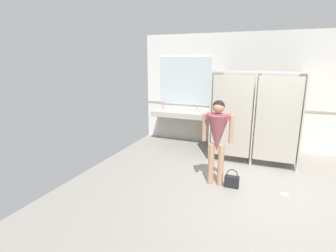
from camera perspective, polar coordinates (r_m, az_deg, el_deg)
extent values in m
cube|color=gray|center=(4.98, 20.45, -14.71)|extent=(7.15, 6.09, 0.10)
cube|color=silver|center=(7.25, 22.28, 6.86)|extent=(7.15, 0.12, 2.98)
cube|color=#9E937F|center=(7.25, 21.96, 3.35)|extent=(7.15, 0.01, 0.06)
cube|color=#B2ADA3|center=(7.37, 2.87, 2.64)|extent=(1.61, 0.59, 0.14)
cube|color=#B2ADA3|center=(7.71, 3.45, -0.22)|extent=(1.61, 0.08, 0.74)
cube|color=#ADADA8|center=(7.48, -0.12, 2.98)|extent=(0.42, 0.32, 0.11)
cylinder|color=silver|center=(7.68, 0.54, 4.06)|extent=(0.04, 0.04, 0.11)
cylinder|color=silver|center=(7.62, 0.39, 4.33)|extent=(0.03, 0.11, 0.03)
sphere|color=silver|center=(7.66, 1.05, 3.86)|extent=(0.04, 0.04, 0.04)
cube|color=#ADADA8|center=(7.22, 5.81, 2.51)|extent=(0.42, 0.32, 0.11)
cylinder|color=silver|center=(7.42, 6.33, 3.63)|extent=(0.04, 0.04, 0.11)
cylinder|color=silver|center=(7.36, 6.23, 3.91)|extent=(0.03, 0.11, 0.03)
sphere|color=silver|center=(7.42, 6.87, 3.42)|extent=(0.04, 0.04, 0.04)
cube|color=silver|center=(7.54, 3.71, 9.73)|extent=(1.51, 0.02, 1.35)
cube|color=#B2AD9E|center=(6.65, 10.54, 3.45)|extent=(0.03, 1.43, 1.91)
cylinder|color=silver|center=(6.30, 8.91, -6.66)|extent=(0.05, 0.05, 0.12)
cube|color=#B2AD9E|center=(6.53, 18.62, 2.76)|extent=(0.03, 1.43, 1.91)
cylinder|color=silver|center=(6.18, 17.48, -7.59)|extent=(0.05, 0.05, 0.12)
cube|color=#B2AD9E|center=(6.55, 26.81, 2.00)|extent=(0.03, 1.43, 1.91)
cylinder|color=silver|center=(6.20, 26.21, -8.36)|extent=(0.05, 0.05, 0.12)
cube|color=#B2AD9E|center=(5.91, 13.65, 1.96)|extent=(0.86, 0.04, 1.81)
cube|color=#B2AD9E|center=(5.85, 22.75, 1.14)|extent=(0.86, 0.03, 1.81)
cube|color=#B7BABF|center=(5.74, 18.93, 11.07)|extent=(1.93, 0.04, 0.04)
cylinder|color=tan|center=(4.98, 11.42, -8.38)|extent=(0.11, 0.11, 0.78)
cylinder|color=tan|center=(5.01, 9.37, -8.17)|extent=(0.11, 0.11, 0.78)
cone|color=#994C56|center=(4.80, 10.71, -1.53)|extent=(0.41, 0.41, 0.68)
cube|color=#994C56|center=(4.73, 10.88, 2.07)|extent=(0.43, 0.17, 0.10)
cylinder|color=tan|center=(4.75, 13.64, -0.76)|extent=(0.08, 0.08, 0.50)
cylinder|color=tan|center=(4.82, 7.92, -0.27)|extent=(0.08, 0.08, 0.50)
sphere|color=tan|center=(4.70, 10.97, 4.05)|extent=(0.21, 0.21, 0.21)
sphere|color=black|center=(4.70, 11.00, 4.25)|extent=(0.22, 0.22, 0.22)
cube|color=black|center=(5.05, 13.72, -11.73)|extent=(0.26, 0.11, 0.22)
torus|color=black|center=(4.99, 13.82, -10.20)|extent=(0.20, 0.02, 0.20)
cylinder|color=#D899B2|center=(7.73, -1.15, 4.37)|extent=(0.07, 0.07, 0.17)
cylinder|color=black|center=(7.71, -1.16, 5.13)|extent=(0.03, 0.03, 0.04)
cylinder|color=beige|center=(7.43, 0.44, 3.62)|extent=(0.07, 0.07, 0.08)
cylinder|color=#B7BABF|center=(5.14, 24.10, -13.42)|extent=(0.14, 0.14, 0.01)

